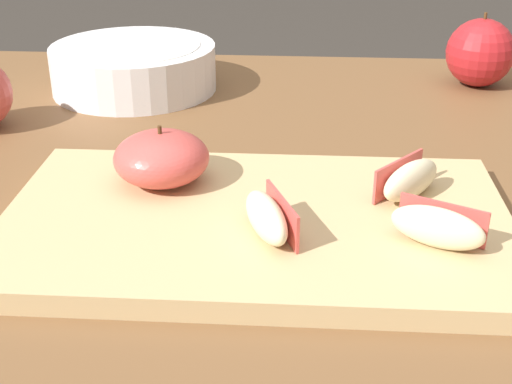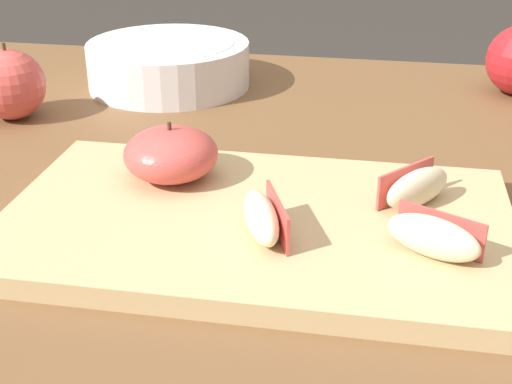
% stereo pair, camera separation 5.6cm
% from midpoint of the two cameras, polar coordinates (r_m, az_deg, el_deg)
% --- Properties ---
extents(dining_table, '(1.20, 0.90, 0.72)m').
position_cam_midpoint_polar(dining_table, '(0.70, 1.87, -7.23)').
color(dining_table, brown).
rests_on(dining_table, ground_plane).
extents(cutting_board, '(0.41, 0.25, 0.02)m').
position_cam_midpoint_polar(cutting_board, '(0.58, -2.80, -2.66)').
color(cutting_board, tan).
rests_on(cutting_board, dining_table).
extents(apple_half_skin_up, '(0.08, 0.08, 0.05)m').
position_cam_midpoint_polar(apple_half_skin_up, '(0.62, -10.19, 2.65)').
color(apple_half_skin_up, '#D14C47').
rests_on(apple_half_skin_up, cutting_board).
extents(apple_wedge_middle, '(0.06, 0.07, 0.03)m').
position_cam_midpoint_polar(apple_wedge_middle, '(0.60, 9.69, 0.91)').
color(apple_wedge_middle, beige).
rests_on(apple_wedge_middle, cutting_board).
extents(apple_wedge_front, '(0.05, 0.07, 0.03)m').
position_cam_midpoint_polar(apple_wedge_front, '(0.53, -2.08, -2.12)').
color(apple_wedge_front, beige).
rests_on(apple_wedge_front, cutting_board).
extents(apple_wedge_left, '(0.07, 0.05, 0.03)m').
position_cam_midpoint_polar(apple_wedge_left, '(0.53, 11.53, -2.85)').
color(apple_wedge_left, beige).
rests_on(apple_wedge_left, cutting_board).
extents(whole_apple_crimson, '(0.09, 0.09, 0.10)m').
position_cam_midpoint_polar(whole_apple_crimson, '(0.96, 16.02, 10.71)').
color(whole_apple_crimson, '#B21E23').
rests_on(whole_apple_crimson, dining_table).
extents(ceramic_fruit_bowl, '(0.21, 0.21, 0.06)m').
position_cam_midpoint_polar(ceramic_fruit_bowl, '(0.93, -11.55, 9.88)').
color(ceramic_fruit_bowl, white).
rests_on(ceramic_fruit_bowl, dining_table).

